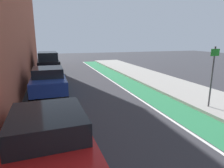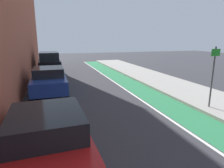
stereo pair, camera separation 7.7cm
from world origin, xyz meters
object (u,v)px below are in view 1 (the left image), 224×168
(parked_sedan_red, at_px, (49,139))
(parked_sedan_blue, at_px, (48,80))
(street_sign_post, at_px, (213,72))
(parked_suv_black, at_px, (48,62))

(parked_sedan_red, bearing_deg, parked_sedan_blue, 90.01)
(parked_sedan_blue, bearing_deg, street_sign_post, -36.80)
(parked_sedan_red, xyz_separation_m, parked_suv_black, (0.00, 14.06, 0.23))
(parked_sedan_red, bearing_deg, street_sign_post, 16.48)
(parked_sedan_red, relative_size, street_sign_post, 1.68)
(parked_suv_black, xyz_separation_m, street_sign_post, (6.84, -12.04, 0.71))
(parked_suv_black, height_order, street_sign_post, street_sign_post)
(street_sign_post, bearing_deg, parked_sedan_red, -163.52)
(parked_sedan_red, height_order, parked_sedan_blue, same)
(parked_sedan_red, height_order, street_sign_post, street_sign_post)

